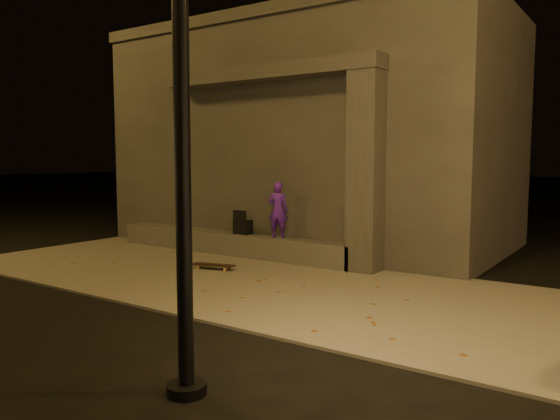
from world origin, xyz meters
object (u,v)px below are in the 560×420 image
Objects in this scene: backpack at (243,226)px; skateboard at (213,265)px; column at (366,172)px; skateboarder at (278,210)px.

backpack is 1.65m from skateboard.
skateboard is at bearing -147.82° from column.
backpack reaches higher than skateboard.
skateboarder is at bearing -1.34° from backpack.
column reaches higher than skateboarder.
skateboarder is at bearing 180.00° from column.
skateboarder is 2.21× the size of backpack.
backpack is (-0.90, 0.00, -0.39)m from skateboarder.
skateboard is at bearing 60.08° from skateboarder.
skateboard is (-2.36, -1.49, -1.72)m from column.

